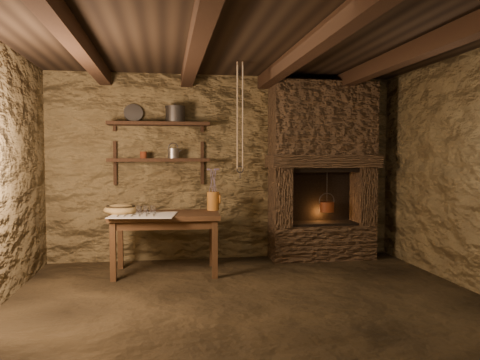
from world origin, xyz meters
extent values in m
plane|color=black|center=(0.00, 0.00, 0.00)|extent=(4.50, 4.50, 0.00)
cube|color=#493A22|center=(0.00, 2.00, 1.20)|extent=(4.50, 0.04, 2.40)
cube|color=#493A22|center=(0.00, -2.00, 1.20)|extent=(4.50, 0.04, 2.40)
cube|color=black|center=(0.00, 0.00, 2.40)|extent=(4.50, 4.00, 0.04)
cube|color=black|center=(-1.50, 0.00, 2.31)|extent=(0.14, 3.95, 0.16)
cube|color=black|center=(-0.50, 0.00, 2.31)|extent=(0.14, 3.95, 0.16)
cube|color=black|center=(0.50, 0.00, 2.31)|extent=(0.14, 3.95, 0.16)
cube|color=black|center=(1.50, 0.00, 2.31)|extent=(0.14, 3.95, 0.16)
cube|color=black|center=(-0.85, 1.84, 1.30)|extent=(1.25, 0.30, 0.04)
cube|color=black|center=(-0.85, 1.84, 1.75)|extent=(1.25, 0.30, 0.04)
cube|color=#38281C|center=(1.25, 1.77, 0.23)|extent=(1.35, 0.45, 0.45)
cube|color=#38281C|center=(0.69, 1.77, 0.82)|extent=(0.23, 0.45, 0.75)
cube|color=#38281C|center=(1.81, 1.77, 0.82)|extent=(0.23, 0.45, 0.75)
cube|color=#38281C|center=(1.25, 1.74, 1.28)|extent=(1.43, 0.51, 0.16)
cube|color=#38281C|center=(1.25, 1.77, 1.83)|extent=(1.35, 0.45, 0.94)
cube|color=black|center=(1.25, 1.96, 0.82)|extent=(0.90, 0.06, 0.75)
cube|color=#382313|center=(-0.78, 1.30, 0.67)|extent=(1.25, 0.75, 0.05)
cube|color=#382313|center=(-0.78, 1.30, 0.59)|extent=(1.14, 0.64, 0.09)
cube|color=silver|center=(-1.02, 1.13, 0.70)|extent=(0.76, 0.65, 0.01)
cylinder|color=#AC6521|center=(-0.21, 1.49, 0.81)|extent=(0.18, 0.18, 0.22)
torus|color=#AC6521|center=(-0.13, 1.49, 0.83)|extent=(0.02, 0.12, 0.12)
ellipsoid|color=#A98849|center=(-1.28, 1.32, 0.74)|extent=(0.44, 0.44, 0.13)
cylinder|color=#2D2A28|center=(-0.65, 1.84, 1.86)|extent=(0.27, 0.27, 0.18)
cylinder|color=gray|center=(-1.17, 1.94, 1.89)|extent=(0.25, 0.13, 0.23)
cylinder|color=#632613|center=(-1.04, 1.84, 1.36)|extent=(0.10, 0.10, 0.08)
cylinder|color=maroon|center=(1.30, 1.72, 0.69)|extent=(0.22, 0.22, 0.13)
torus|color=#2D2A28|center=(1.30, 1.72, 0.77)|extent=(0.21, 0.01, 0.21)
cylinder|color=#2D2A28|center=(1.30, 1.72, 0.94)|extent=(0.01, 0.01, 0.44)
camera|label=1|loc=(-0.77, -4.09, 1.35)|focal=35.00mm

